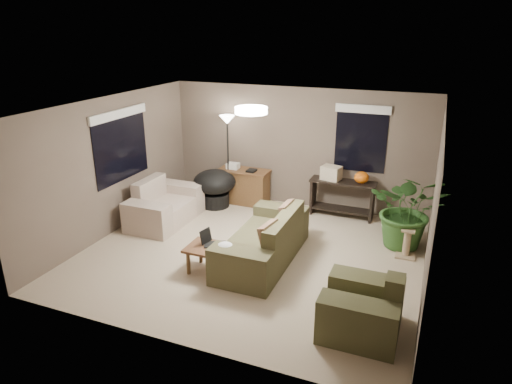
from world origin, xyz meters
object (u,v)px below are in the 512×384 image
at_px(armchair, 363,310).
at_px(papasan_chair, 215,185).
at_px(loveseat, 164,207).
at_px(cat_scratching_post, 407,245).
at_px(console_table, 342,196).
at_px(houseplant, 407,218).
at_px(desk, 244,186).
at_px(floor_lamp, 227,130).
at_px(main_sofa, 265,244).
at_px(coffee_table, 218,252).

bearing_deg(armchair, papasan_chair, 139.40).
relative_size(loveseat, cat_scratching_post, 3.20).
xyz_separation_m(armchair, console_table, (-1.02, 3.59, 0.14)).
distance_m(console_table, houseplant, 1.62).
distance_m(desk, floor_lamp, 1.26).
bearing_deg(loveseat, floor_lamp, 62.77).
height_order(loveseat, floor_lamp, floor_lamp).
bearing_deg(main_sofa, floor_lamp, 127.82).
bearing_deg(papasan_chair, console_table, 10.08).
xyz_separation_m(console_table, papasan_chair, (-2.62, -0.47, 0.03)).
xyz_separation_m(papasan_chair, floor_lamp, (0.17, 0.32, 1.13)).
bearing_deg(console_table, houseplant, -35.38).
distance_m(loveseat, floor_lamp, 2.07).
distance_m(floor_lamp, cat_scratching_post, 4.23).
height_order(desk, console_table, same).
xyz_separation_m(desk, cat_scratching_post, (3.50, -1.26, -0.16)).
xyz_separation_m(console_table, floor_lamp, (-2.45, -0.15, 1.16)).
xyz_separation_m(loveseat, console_table, (3.19, 1.57, 0.14)).
xyz_separation_m(armchair, desk, (-3.15, 3.53, 0.08)).
height_order(main_sofa, cat_scratching_post, main_sofa).
height_order(desk, floor_lamp, floor_lamp).
height_order(coffee_table, desk, desk).
distance_m(armchair, houseplant, 2.68).
bearing_deg(main_sofa, houseplant, 33.10).
bearing_deg(houseplant, console_table, 144.62).
bearing_deg(main_sofa, armchair, -35.60).
distance_m(main_sofa, armchair, 2.21).
relative_size(armchair, desk, 0.91).
distance_m(main_sofa, cat_scratching_post, 2.37).
distance_m(console_table, floor_lamp, 2.72).
distance_m(loveseat, papasan_chair, 1.25).
xyz_separation_m(main_sofa, coffee_table, (-0.53, -0.67, 0.06)).
relative_size(main_sofa, desk, 2.00).
xyz_separation_m(floor_lamp, cat_scratching_post, (3.82, -1.16, -1.38)).
distance_m(main_sofa, papasan_chair, 2.61).
xyz_separation_m(desk, houseplant, (3.44, -0.88, 0.16)).
height_order(desk, cat_scratching_post, desk).
relative_size(loveseat, desk, 1.45).
relative_size(desk, papasan_chair, 1.05).
xyz_separation_m(loveseat, houseplant, (4.50, 0.64, 0.24)).
xyz_separation_m(papasan_chair, houseplant, (3.94, -0.47, 0.08)).
height_order(main_sofa, papasan_chair, main_sofa).
height_order(floor_lamp, houseplant, floor_lamp).
height_order(papasan_chair, cat_scratching_post, papasan_chair).
bearing_deg(armchair, main_sofa, 144.40).
relative_size(coffee_table, papasan_chair, 0.96).
bearing_deg(loveseat, houseplant, 8.09).
height_order(loveseat, coffee_table, loveseat).
relative_size(console_table, floor_lamp, 0.68).
distance_m(armchair, floor_lamp, 5.06).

